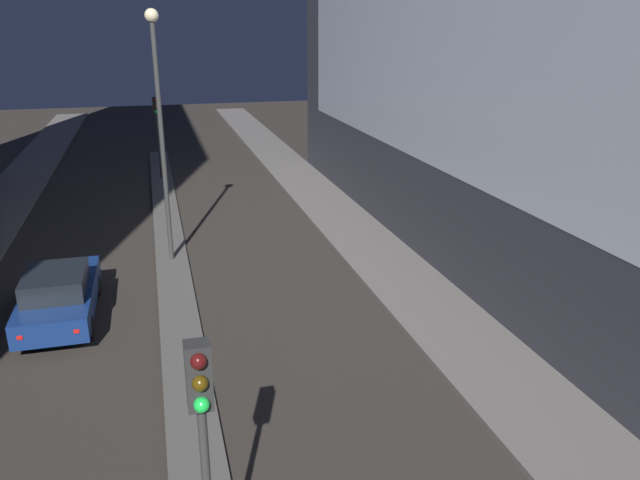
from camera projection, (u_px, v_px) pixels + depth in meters
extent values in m
cube|color=#56544F|center=(171.00, 249.00, 23.51)|extent=(1.12, 38.38, 0.12)
cube|color=#2D2D2D|center=(199.00, 376.00, 7.63)|extent=(0.32, 0.28, 0.90)
sphere|color=#4C0F0F|center=(198.00, 361.00, 7.37)|extent=(0.20, 0.20, 0.20)
sphere|color=#4C380A|center=(200.00, 383.00, 7.47)|extent=(0.20, 0.20, 0.20)
sphere|color=#1EEA4C|center=(202.00, 405.00, 7.57)|extent=(0.20, 0.20, 0.20)
cylinder|color=#383838|center=(159.00, 146.00, 33.54)|extent=(0.12, 0.12, 3.44)
cube|color=#2D2D2D|center=(156.00, 106.00, 32.83)|extent=(0.32, 0.28, 0.90)
sphere|color=#4C0F0F|center=(155.00, 100.00, 32.57)|extent=(0.20, 0.20, 0.20)
sphere|color=#4C380A|center=(156.00, 106.00, 32.67)|extent=(0.20, 0.20, 0.20)
sphere|color=#1EEA4C|center=(156.00, 112.00, 32.77)|extent=(0.20, 0.20, 0.20)
cylinder|color=#383838|center=(162.00, 147.00, 21.02)|extent=(0.16, 0.16, 8.08)
sphere|color=#F9EAB2|center=(152.00, 15.00, 19.65)|extent=(0.44, 0.44, 0.44)
cube|color=navy|center=(60.00, 298.00, 17.87)|extent=(1.91, 4.78, 0.67)
cube|color=black|center=(55.00, 282.00, 17.34)|extent=(1.62, 2.15, 0.59)
cube|color=red|center=(20.00, 338.00, 15.52)|extent=(0.14, 0.04, 0.10)
cube|color=red|center=(76.00, 331.00, 15.85)|extent=(0.14, 0.04, 0.10)
cylinder|color=black|center=(38.00, 291.00, 19.13)|extent=(0.22, 0.64, 0.64)
cylinder|color=black|center=(96.00, 286.00, 19.54)|extent=(0.22, 0.64, 0.64)
cylinder|color=black|center=(21.00, 335.00, 16.42)|extent=(0.22, 0.64, 0.64)
cylinder|color=black|center=(88.00, 327.00, 16.84)|extent=(0.22, 0.64, 0.64)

